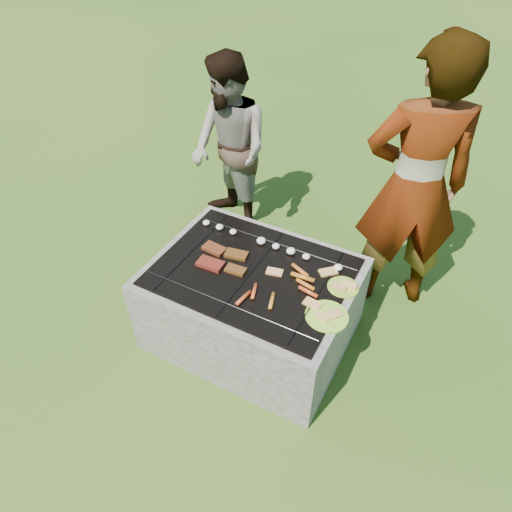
% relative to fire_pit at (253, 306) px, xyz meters
% --- Properties ---
extents(lawn, '(60.00, 60.00, 0.00)m').
position_rel_fire_pit_xyz_m(lawn, '(0.00, 0.00, -0.28)').
color(lawn, '#294A12').
rests_on(lawn, ground).
extents(fire_pit, '(1.30, 1.00, 0.62)m').
position_rel_fire_pit_xyz_m(fire_pit, '(0.00, 0.00, 0.00)').
color(fire_pit, '#A49C92').
rests_on(fire_pit, ground).
extents(mushrooms, '(1.05, 0.06, 0.04)m').
position_rel_fire_pit_xyz_m(mushrooms, '(-0.03, 0.27, 0.35)').
color(mushrooms, white).
rests_on(mushrooms, fire_pit).
extents(pork_slabs, '(0.38, 0.27, 0.03)m').
position_rel_fire_pit_xyz_m(pork_slabs, '(-0.23, -0.00, 0.34)').
color(pork_slabs, '#90391A').
rests_on(pork_slabs, fire_pit).
extents(sausages, '(0.41, 0.49, 0.03)m').
position_rel_fire_pit_xyz_m(sausages, '(0.26, -0.03, 0.34)').
color(sausages, '#C45E20').
rests_on(sausages, fire_pit).
extents(bread_on_grate, '(0.43, 0.40, 0.01)m').
position_rel_fire_pit_xyz_m(bread_on_grate, '(0.35, 0.07, 0.34)').
color(bread_on_grate, '#ECBC79').
rests_on(bread_on_grate, fire_pit).
extents(plate_far, '(0.23, 0.23, 0.03)m').
position_rel_fire_pit_xyz_m(plate_far, '(0.56, 0.14, 0.33)').
color(plate_far, '#B8CE31').
rests_on(plate_far, fire_pit).
extents(plate_near, '(0.29, 0.29, 0.03)m').
position_rel_fire_pit_xyz_m(plate_near, '(0.56, -0.13, 0.33)').
color(plate_near, '#D0E436').
rests_on(plate_near, fire_pit).
extents(cook, '(0.84, 0.72, 1.95)m').
position_rel_fire_pit_xyz_m(cook, '(0.74, 0.87, 0.69)').
color(cook, '#A99A8C').
rests_on(cook, ground).
extents(bystander, '(0.94, 0.88, 1.54)m').
position_rel_fire_pit_xyz_m(bystander, '(-0.79, 1.06, 0.49)').
color(bystander, '#A19186').
rests_on(bystander, ground).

